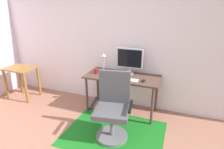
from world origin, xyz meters
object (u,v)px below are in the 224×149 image
(monitor, at_px, (130,59))
(side_table, at_px, (21,74))
(desk_lamp, at_px, (104,59))
(computer_mouse, at_px, (144,81))
(cell_phone, at_px, (106,75))
(coffee_cup, at_px, (96,71))
(desk, at_px, (122,80))
(keyboard, at_px, (125,79))
(office_chair, at_px, (113,110))

(monitor, height_order, side_table, monitor)
(desk_lamp, bearing_deg, computer_mouse, -15.83)
(computer_mouse, bearing_deg, cell_phone, 177.02)
(coffee_cup, bearing_deg, desk, 3.94)
(keyboard, bearing_deg, cell_phone, 169.41)
(coffee_cup, relative_size, office_chair, 0.09)
(desk, relative_size, coffee_cup, 15.43)
(cell_phone, relative_size, desk_lamp, 0.38)
(desk, xyz_separation_m, coffee_cup, (-0.50, -0.03, 0.12))
(keyboard, relative_size, coffee_cup, 4.98)
(monitor, distance_m, keyboard, 0.42)
(computer_mouse, xyz_separation_m, desk_lamp, (-0.82, 0.23, 0.24))
(office_chair, distance_m, side_table, 2.36)
(computer_mouse, xyz_separation_m, cell_phone, (-0.70, 0.04, -0.01))
(monitor, height_order, coffee_cup, monitor)
(computer_mouse, relative_size, desk_lamp, 0.28)
(keyboard, relative_size, side_table, 0.63)
(coffee_cup, distance_m, cell_phone, 0.23)
(keyboard, xyz_separation_m, cell_phone, (-0.39, 0.07, -0.00))
(desk, relative_size, side_table, 1.96)
(desk, height_order, coffee_cup, coffee_cup)
(computer_mouse, distance_m, office_chair, 0.75)
(office_chair, xyz_separation_m, side_table, (-2.29, 0.53, 0.10))
(desk, height_order, office_chair, office_chair)
(office_chair, bearing_deg, keyboard, 78.14)
(side_table, bearing_deg, office_chair, -13.04)
(monitor, relative_size, desk_lamp, 1.32)
(cell_phone, distance_m, side_table, 1.93)
(desk_lamp, relative_size, office_chair, 0.36)
(desk, distance_m, side_table, 2.21)
(monitor, relative_size, keyboard, 1.12)
(monitor, xyz_separation_m, desk_lamp, (-0.49, -0.05, -0.03))
(desk_lamp, bearing_deg, keyboard, -27.62)
(desk, height_order, keyboard, keyboard)
(desk, height_order, computer_mouse, computer_mouse)
(monitor, height_order, computer_mouse, monitor)
(computer_mouse, bearing_deg, desk, 163.17)
(desk_lamp, bearing_deg, office_chair, -59.34)
(cell_phone, height_order, desk_lamp, desk_lamp)
(monitor, distance_m, office_chair, 1.05)
(side_table, bearing_deg, coffee_cup, 5.62)
(keyboard, relative_size, computer_mouse, 4.13)
(computer_mouse, height_order, cell_phone, computer_mouse)
(side_table, bearing_deg, desk_lamp, 9.74)
(coffee_cup, bearing_deg, office_chair, -49.62)
(coffee_cup, xyz_separation_m, side_table, (-1.70, -0.17, -0.22))
(side_table, bearing_deg, monitor, 8.97)
(computer_mouse, height_order, desk_lamp, desk_lamp)
(cell_phone, bearing_deg, office_chair, -63.61)
(cell_phone, bearing_deg, monitor, 30.40)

